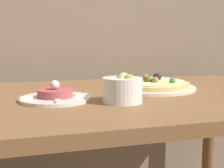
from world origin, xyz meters
The scene contains 4 objects.
dining_table centered at (0.00, 0.39, 0.69)m, with size 1.36×0.78×0.80m.
pizza_plate centered at (0.19, 0.47, 0.81)m, with size 0.33×0.33×0.05m.
tartare_plate centered at (-0.17, 0.34, 0.81)m, with size 0.21×0.21×0.06m.
small_bowl centered at (0.02, 0.26, 0.84)m, with size 0.12×0.12×0.08m.
Camera 1 is at (-0.26, -0.58, 0.98)m, focal length 50.00 mm.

